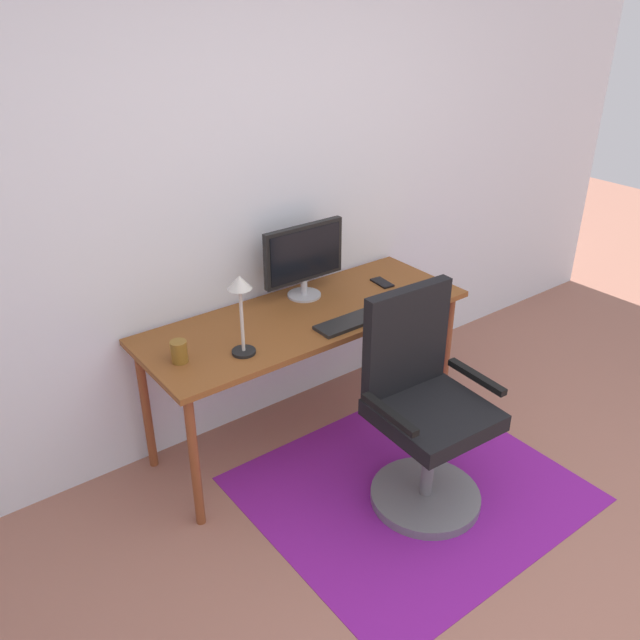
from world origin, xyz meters
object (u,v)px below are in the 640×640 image
at_px(keyboard, 355,320).
at_px(cell_phone, 382,283).
at_px(desk_lamp, 241,299).
at_px(office_chair, 423,419).
at_px(desk, 306,326).
at_px(computer_mouse, 396,299).
at_px(coffee_cup, 179,352).
at_px(monitor, 304,256).

distance_m(keyboard, cell_phone, 0.49).
height_order(desk_lamp, office_chair, desk_lamp).
bearing_deg(desk, office_chair, -79.41).
xyz_separation_m(keyboard, computer_mouse, (0.32, 0.04, 0.01)).
bearing_deg(cell_phone, computer_mouse, -108.65).
distance_m(desk, keyboard, 0.27).
relative_size(computer_mouse, coffee_cup, 1.02).
relative_size(desk, office_chair, 1.63).
xyz_separation_m(computer_mouse, coffee_cup, (-1.18, 0.14, 0.03)).
xyz_separation_m(computer_mouse, office_chair, (-0.32, -0.55, -0.31)).
height_order(monitor, coffee_cup, monitor).
xyz_separation_m(monitor, coffee_cup, (-0.84, -0.22, -0.18)).
relative_size(keyboard, coffee_cup, 4.21).
distance_m(desk_lamp, office_chair, 1.01).
bearing_deg(computer_mouse, desk_lamp, 178.01).
height_order(keyboard, office_chair, office_chair).
bearing_deg(desk_lamp, computer_mouse, -1.99).
bearing_deg(desk_lamp, office_chair, -44.30).
bearing_deg(keyboard, desk, 123.04).
bearing_deg(monitor, office_chair, -88.80).
relative_size(coffee_cup, office_chair, 0.10).
bearing_deg(computer_mouse, cell_phone, 65.83).
xyz_separation_m(keyboard, cell_phone, (0.42, 0.26, -0.00)).
bearing_deg(office_chair, keyboard, 92.39).
relative_size(keyboard, office_chair, 0.41).
height_order(desk, cell_phone, cell_phone).
xyz_separation_m(keyboard, office_chair, (-0.01, -0.51, -0.30)).
distance_m(coffee_cup, office_chair, 1.15).
bearing_deg(office_chair, computer_mouse, 62.58).
relative_size(monitor, office_chair, 0.45).
height_order(monitor, desk_lamp, monitor).
bearing_deg(office_chair, monitor, 94.17).
xyz_separation_m(desk, computer_mouse, (0.46, -0.18, 0.09)).
height_order(cell_phone, office_chair, office_chair).
distance_m(computer_mouse, office_chair, 0.71).
height_order(computer_mouse, office_chair, office_chair).
relative_size(cell_phone, office_chair, 0.13).
distance_m(computer_mouse, cell_phone, 0.25).
height_order(monitor, cell_phone, monitor).
bearing_deg(desk, keyboard, -56.96).
height_order(coffee_cup, desk_lamp, desk_lamp).
xyz_separation_m(desk, desk_lamp, (-0.46, -0.15, 0.34)).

